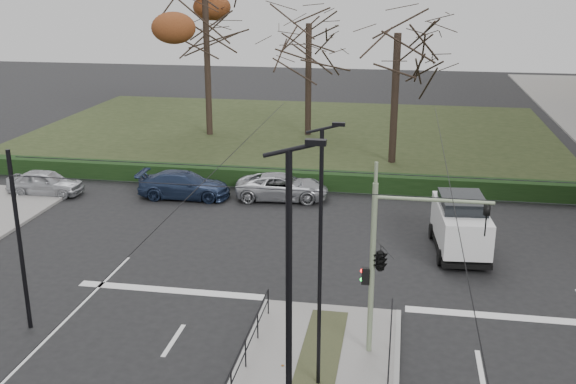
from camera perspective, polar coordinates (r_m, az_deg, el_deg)
name	(u,v)px	position (r m, az deg, el deg)	size (l,w,h in m)	color
park	(291,133)	(49.82, 0.26, 5.04)	(38.00, 26.00, 0.10)	#232D16
hedge	(250,177)	(36.97, -3.20, 1.25)	(38.00, 1.00, 1.00)	black
catenary	(321,255)	(19.20, 2.85, -5.34)	(20.00, 34.00, 6.00)	black
traffic_light	(383,257)	(19.73, 8.08, -5.47)	(3.62, 2.04, 5.31)	gray
streetlamp_median_near	(290,353)	(12.75, 0.15, -13.46)	(0.69, 0.14, 8.24)	black
streetlamp_median_far	(321,259)	(17.73, 2.78, -5.65)	(0.62, 0.13, 7.41)	black
parked_car_first	(46,182)	(37.62, -19.84, 0.77)	(1.58, 3.94, 1.34)	#ABADB3
parked_car_third	(184,185)	(35.31, -8.77, 0.60)	(1.94, 4.76, 1.38)	#202E4C
parked_car_fourth	(282,187)	(34.70, -0.49, 0.45)	(2.19, 4.75, 1.32)	#ABADB3
white_van	(461,223)	(28.70, 14.40, -2.58)	(2.38, 4.69, 2.43)	silver
bare_tree_center	(309,32)	(48.01, 1.77, 13.40)	(6.47, 6.47, 10.43)	black
bare_tree_near	(397,43)	(40.83, 9.25, 12.35)	(6.40, 6.40, 10.34)	black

